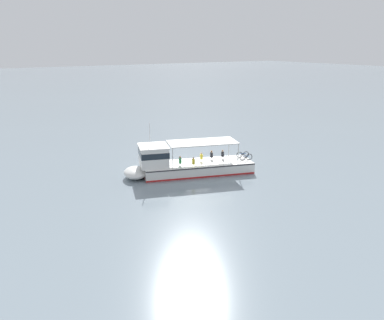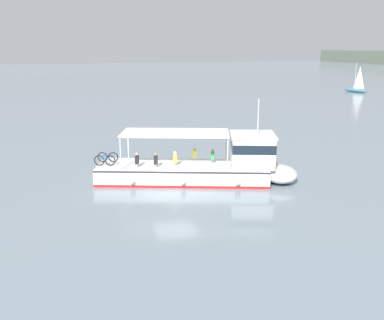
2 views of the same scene
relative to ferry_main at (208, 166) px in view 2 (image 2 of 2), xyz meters
name	(u,v)px [view 2 (image 2 of 2)]	position (x,y,z in m)	size (l,w,h in m)	color
ground_plane	(175,191)	(1.40, -2.51, -1.02)	(400.00, 400.00, 0.00)	gray
ferry_main	(208,166)	(0.00, 0.00, 0.00)	(6.96, 13.03, 5.32)	white
sailboat_off_stern	(356,89)	(-46.52, 44.57, -0.48)	(4.99, 2.90, 5.40)	teal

